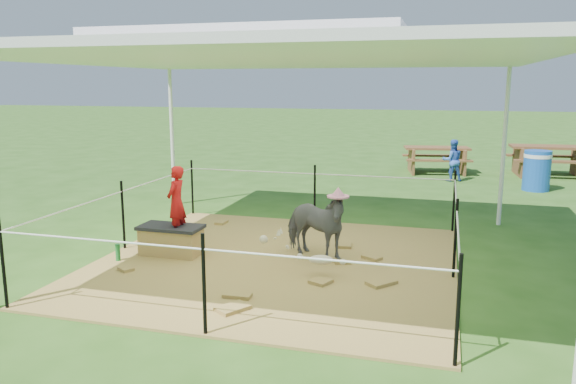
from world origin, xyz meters
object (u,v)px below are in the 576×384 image
(green_bottle, at_px, (118,252))
(straw_bale, at_px, (171,241))
(picnic_table_near, at_px, (436,160))
(trash_barrel, at_px, (537,171))
(picnic_table_far, at_px, (548,161))
(pony, at_px, (314,225))
(distant_person, at_px, (452,160))
(foal, at_px, (321,258))
(woman, at_px, (176,194))

(green_bottle, bearing_deg, straw_bale, 39.29)
(green_bottle, xyz_separation_m, picnic_table_near, (3.87, 9.00, 0.20))
(straw_bale, xyz_separation_m, trash_barrel, (5.51, 6.58, 0.24))
(picnic_table_near, bearing_deg, straw_bale, -121.25)
(trash_barrel, bearing_deg, picnic_table_far, 75.40)
(pony, bearing_deg, distant_person, 9.92)
(straw_bale, relative_size, picnic_table_far, 0.43)
(foal, bearing_deg, trash_barrel, 52.85)
(woman, bearing_deg, foal, 81.51)
(woman, relative_size, trash_barrel, 1.09)
(woman, relative_size, pony, 0.90)
(pony, xyz_separation_m, foal, (0.25, -0.70, -0.22))
(woman, xyz_separation_m, foal, (2.07, -0.33, -0.61))
(picnic_table_near, relative_size, picnic_table_far, 0.89)
(green_bottle, xyz_separation_m, pony, (2.47, 0.82, 0.34))
(pony, xyz_separation_m, picnic_table_far, (4.17, 8.44, -0.09))
(woman, relative_size, distant_person, 0.95)
(foal, bearing_deg, pony, 98.38)
(pony, distance_m, picnic_table_far, 9.42)
(trash_barrel, height_order, picnic_table_near, trash_barrel)
(woman, xyz_separation_m, pony, (1.82, 0.37, -0.39))
(straw_bale, bearing_deg, picnic_table_far, 55.35)
(woman, distance_m, distant_person, 8.19)
(picnic_table_near, bearing_deg, green_bottle, -123.29)
(straw_bale, relative_size, picnic_table_near, 0.49)
(woman, xyz_separation_m, trash_barrel, (5.41, 6.58, -0.43))
(pony, relative_size, picnic_table_far, 0.57)
(green_bottle, distance_m, foal, 2.72)
(straw_bale, bearing_deg, woman, -0.00)
(picnic_table_near, distance_m, picnic_table_far, 2.79)
(trash_barrel, relative_size, distant_person, 0.88)
(straw_bale, distance_m, green_bottle, 0.71)
(picnic_table_near, height_order, picnic_table_far, picnic_table_far)
(foal, height_order, picnic_table_far, picnic_table_far)
(trash_barrel, bearing_deg, picnic_table_near, 137.91)
(foal, distance_m, trash_barrel, 7.67)
(picnic_table_far, bearing_deg, foal, -117.12)
(pony, relative_size, distant_person, 1.06)
(green_bottle, height_order, foal, foal)
(woman, distance_m, picnic_table_near, 9.16)
(foal, relative_size, trash_barrel, 0.96)
(pony, relative_size, picnic_table_near, 0.65)
(picnic_table_near, bearing_deg, pony, -109.75)
(distant_person, bearing_deg, trash_barrel, 140.24)
(woman, relative_size, picnic_table_near, 0.58)
(pony, bearing_deg, woman, 125.92)
(pony, height_order, foal, pony)
(straw_bale, xyz_separation_m, foal, (2.17, -0.33, 0.06))
(green_bottle, distance_m, picnic_table_far, 11.40)
(straw_bale, relative_size, green_bottle, 3.60)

